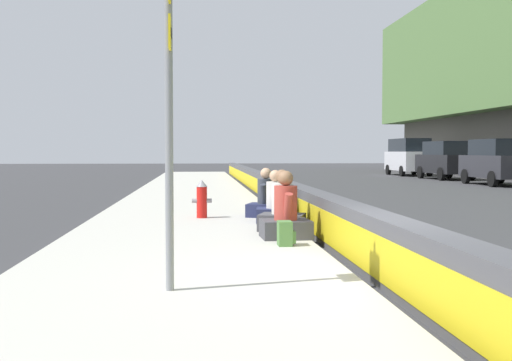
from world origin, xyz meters
The scene contains 13 objects.
ground_plane centered at (0.00, 0.00, 0.00)m, with size 160.00×160.00×0.00m, color #353538.
sidewalk_strip centered at (0.00, 2.65, 0.07)m, with size 80.00×4.40×0.14m, color #B5B2A8.
jersey_barrier centered at (0.00, 0.00, 0.42)m, with size 76.00×0.45×0.85m.
route_sign_post centered at (-0.75, 2.70, 2.21)m, with size 0.44×0.09×3.60m.
fire_hydrant centered at (6.82, 2.32, 0.59)m, with size 0.26×0.46×0.88m.
seated_person_foreground centered at (3.29, 0.86, 0.51)m, with size 0.77×0.89×1.19m.
seated_person_middle centered at (4.38, 0.78, 0.51)m, with size 0.94×1.03×1.18m.
seated_person_rear centered at (5.78, 0.74, 0.49)m, with size 0.78×0.88×1.13m.
seated_person_far centered at (6.94, 0.82, 0.50)m, with size 0.93×1.00×1.15m.
backpack centered at (2.40, 0.98, 0.33)m, with size 0.32×0.28×0.40m.
parked_car_midline centered at (22.19, -12.31, 1.18)m, with size 4.82×2.09×2.28m.
parked_car_far centered at (28.78, -12.34, 1.18)m, with size 4.86×2.20×2.28m.
parked_car_farther centered at (34.89, -12.14, 1.35)m, with size 5.13×2.17×2.56m.
Camera 1 is at (-7.69, 2.38, 1.67)m, focal length 44.14 mm.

